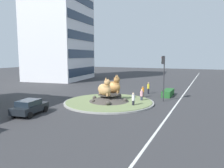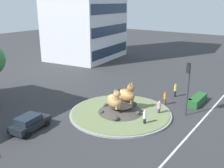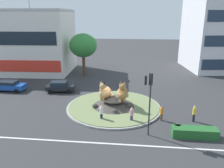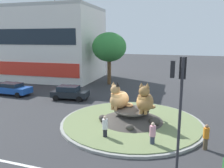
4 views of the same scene
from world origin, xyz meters
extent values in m
plane|color=#333335|center=(0.00, 0.00, 0.00)|extent=(160.00, 160.00, 0.00)
cylinder|color=gray|center=(0.00, 0.00, 0.09)|extent=(11.36, 11.36, 0.18)
cylinder|color=#707F51|center=(0.00, 0.00, 0.21)|extent=(10.90, 10.90, 0.06)
cone|color=#423D38|center=(0.00, 0.00, 0.70)|extent=(5.05, 5.05, 0.92)
cylinder|color=#423D38|center=(0.00, 0.00, 1.10)|extent=(2.78, 2.78, 0.12)
ellipsoid|color=#423D38|center=(1.94, -0.58, 0.59)|extent=(0.87, 0.64, 0.69)
ellipsoid|color=#423D38|center=(0.04, 2.11, 0.50)|extent=(0.63, 0.48, 0.50)
ellipsoid|color=#423D38|center=(-1.64, 1.37, 0.45)|extent=(0.51, 0.43, 0.40)
ellipsoid|color=#423D38|center=(-2.16, -0.87, 0.50)|extent=(0.64, 0.62, 0.51)
ellipsoid|color=#423D38|center=(0.37, -2.06, 0.48)|extent=(0.60, 0.48, 0.48)
ellipsoid|color=tan|center=(-1.06, 0.13, 1.87)|extent=(1.88, 2.26, 1.41)
cylinder|color=tan|center=(-1.21, -0.23, 2.03)|extent=(1.20, 1.20, 0.88)
sphere|color=tan|center=(-1.26, -0.36, 2.80)|extent=(0.78, 0.78, 0.78)
torus|color=tan|center=(-0.46, 0.74, 1.30)|extent=(1.15, 1.15, 0.18)
cone|color=black|center=(-1.06, -0.44, 3.25)|extent=(0.41, 0.41, 0.32)
cone|color=tan|center=(-1.46, -0.28, 3.25)|extent=(0.41, 0.41, 0.32)
cylinder|color=tan|center=(-1.18, -0.59, 1.34)|extent=(0.25, 0.25, 0.35)
cylinder|color=tan|center=(-1.47, -0.47, 1.34)|extent=(0.25, 0.25, 0.35)
ellipsoid|color=#9E703D|center=(1.06, -0.05, 1.91)|extent=(1.38, 2.10, 1.49)
cylinder|color=#9E703D|center=(1.07, -0.46, 2.08)|extent=(1.01, 1.01, 0.93)
sphere|color=#9E703D|center=(1.08, -0.61, 2.89)|extent=(0.82, 0.82, 0.82)
torus|color=#9E703D|center=(1.36, 0.80, 1.31)|extent=(1.06, 1.06, 0.19)
cone|color=#9E703D|center=(1.31, -0.60, 3.37)|extent=(0.35, 0.35, 0.34)
cone|color=#9E703D|center=(0.85, -0.62, 3.37)|extent=(0.35, 0.35, 0.34)
cylinder|color=#9E703D|center=(1.26, -0.79, 1.35)|extent=(0.26, 0.26, 0.37)
cylinder|color=#9E703D|center=(0.92, -0.80, 1.35)|extent=(0.26, 0.26, 0.37)
cylinder|color=#2D2D33|center=(3.85, -6.10, 2.97)|extent=(0.14, 0.14, 5.93)
cube|color=black|center=(3.85, -5.88, 5.41)|extent=(0.32, 0.24, 1.05)
sphere|color=red|center=(3.85, -5.80, 5.72)|extent=(0.18, 0.18, 0.18)
sphere|color=#392706|center=(3.85, -5.80, 5.41)|extent=(0.18, 0.18, 0.18)
sphere|color=black|center=(3.85, -5.80, 5.09)|extent=(0.18, 0.18, 0.18)
cube|color=black|center=(3.40, -6.10, 5.35)|extent=(0.20, 0.28, 0.80)
cube|color=silver|center=(-20.28, 16.58, 5.63)|extent=(20.70, 12.15, 11.26)
cube|color=red|center=(-20.00, 10.95, 2.25)|extent=(19.34, 1.09, 2.03)
cube|color=#19232D|center=(-20.00, 10.97, 6.98)|extent=(18.53, 1.01, 2.25)
cube|color=#B2B2AD|center=(-20.28, 16.58, 11.51)|extent=(20.70, 12.15, 0.50)
cylinder|color=brown|center=(-7.01, 14.63, 1.76)|extent=(0.54, 0.54, 3.52)
ellipsoid|color=#337F38|center=(-7.01, 14.63, 5.52)|extent=(4.99, 4.99, 4.25)
cylinder|color=brown|center=(5.39, -2.87, 0.38)|extent=(0.27, 0.27, 0.76)
cylinder|color=orange|center=(5.39, -2.87, 1.09)|extent=(0.36, 0.36, 0.66)
sphere|color=#936B4C|center=(5.39, -2.87, 1.53)|extent=(0.22, 0.22, 0.22)
cylinder|color=black|center=(-0.96, -3.57, 0.40)|extent=(0.28, 0.28, 0.79)
cylinder|color=silver|center=(-0.96, -3.57, 1.14)|extent=(0.37, 0.37, 0.69)
sphere|color=beige|center=(-0.96, -3.57, 1.60)|extent=(0.23, 0.23, 0.23)
cylinder|color=#33384C|center=(2.23, -3.62, 0.38)|extent=(0.29, 0.29, 0.77)
cylinder|color=pink|center=(2.23, -3.62, 1.10)|extent=(0.39, 0.39, 0.67)
sphere|color=beige|center=(2.23, -3.62, 1.54)|extent=(0.22, 0.22, 0.22)
cube|color=#19479E|center=(-15.91, 4.59, 0.68)|extent=(4.61, 1.93, 0.72)
cube|color=#19232D|center=(-16.14, 4.59, 1.26)|extent=(2.59, 1.66, 0.44)
cylinder|color=black|center=(-14.39, 5.47, 0.32)|extent=(0.64, 0.23, 0.64)
cylinder|color=black|center=(-14.42, 3.64, 0.32)|extent=(0.64, 0.23, 0.64)
cylinder|color=black|center=(-17.40, 5.53, 0.32)|extent=(0.64, 0.23, 0.64)
cube|color=black|center=(-8.32, 5.04, 0.65)|extent=(4.26, 2.40, 0.65)
cube|color=#19232D|center=(-8.52, 5.01, 1.26)|extent=(2.46, 1.93, 0.56)
cylinder|color=black|center=(-7.12, 6.14, 0.32)|extent=(0.66, 0.30, 0.64)
cylinder|color=black|center=(-6.87, 4.29, 0.32)|extent=(0.66, 0.30, 0.64)
cylinder|color=black|center=(-9.76, 5.78, 0.32)|extent=(0.66, 0.30, 0.64)
cylinder|color=black|center=(-9.51, 3.93, 0.32)|extent=(0.66, 0.30, 0.64)
camera|label=1|loc=(-25.21, -11.66, 5.99)|focal=35.75mm
camera|label=2|loc=(-22.37, -14.87, 12.06)|focal=41.84mm
camera|label=3|loc=(2.44, -24.86, 10.81)|focal=35.67mm
camera|label=4|loc=(4.08, -17.13, 6.79)|focal=36.64mm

